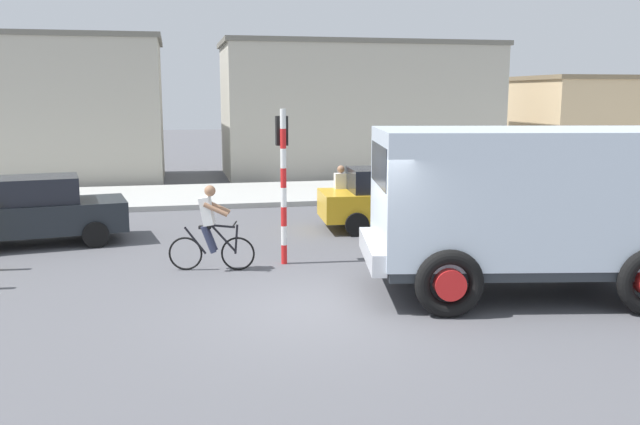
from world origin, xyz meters
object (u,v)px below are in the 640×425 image
object	(u,v)px
truck_foreground	(526,200)
car_far_side	(491,186)
traffic_light_pole	(283,164)
pedestrian_near_kerb	(341,194)
car_red_near	(396,198)
cyclist	(210,228)
car_white_mid	(35,210)

from	to	relation	value
truck_foreground	car_far_side	size ratio (longest dim) A/B	1.41
traffic_light_pole	truck_foreground	bearing A→B (deg)	-39.20
traffic_light_pole	pedestrian_near_kerb	bearing A→B (deg)	60.41
car_red_near	car_far_side	world-z (taller)	same
cyclist	traffic_light_pole	bearing A→B (deg)	11.42
cyclist	traffic_light_pole	distance (m)	1.96
car_white_mid	car_far_side	world-z (taller)	same
pedestrian_near_kerb	car_red_near	bearing A→B (deg)	-30.31
car_red_near	car_white_mid	size ratio (longest dim) A/B	0.97
truck_foreground	cyclist	xyz separation A→B (m)	(-5.29, 2.77, -0.80)
car_white_mid	pedestrian_near_kerb	world-z (taller)	pedestrian_near_kerb
car_far_side	pedestrian_near_kerb	xyz separation A→B (m)	(-4.78, -0.89, 0.03)
traffic_light_pole	car_white_mid	world-z (taller)	traffic_light_pole
pedestrian_near_kerb	truck_foreground	bearing A→B (deg)	-76.83
traffic_light_pole	car_red_near	bearing A→B (deg)	41.47
pedestrian_near_kerb	car_far_side	bearing A→B (deg)	10.55
traffic_light_pole	pedestrian_near_kerb	xyz separation A→B (m)	(2.16, 3.81, -1.22)
truck_foreground	pedestrian_near_kerb	bearing A→B (deg)	103.17
traffic_light_pole	car_far_side	world-z (taller)	traffic_light_pole
truck_foreground	car_red_near	size ratio (longest dim) A/B	1.41
car_red_near	truck_foreground	bearing A→B (deg)	-87.02
cyclist	car_white_mid	distance (m)	5.09
truck_foreground	cyclist	bearing A→B (deg)	152.33
truck_foreground	pedestrian_near_kerb	distance (m)	7.13
truck_foreground	car_white_mid	world-z (taller)	truck_foreground
car_white_mid	car_red_near	bearing A→B (deg)	0.49
pedestrian_near_kerb	cyclist	bearing A→B (deg)	-131.78
car_white_mid	car_far_side	distance (m)	12.47
traffic_light_pole	pedestrian_near_kerb	size ratio (longest dim) A/B	1.98
traffic_light_pole	car_red_near	xyz separation A→B (m)	(3.46, 3.06, -1.25)
cyclist	car_far_side	bearing A→B (deg)	30.62
cyclist	car_red_near	size ratio (longest dim) A/B	0.42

